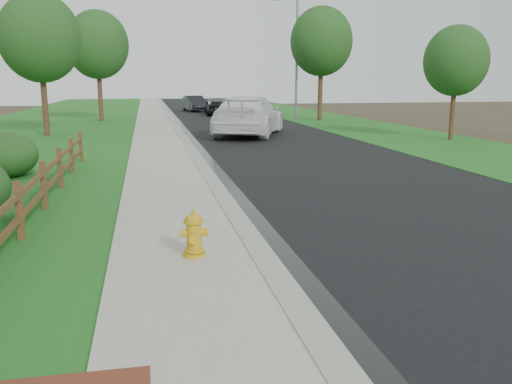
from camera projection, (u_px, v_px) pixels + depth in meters
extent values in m
plane|color=#39301F|center=(294.00, 371.00, 5.39)|extent=(120.00, 120.00, 0.00)
cube|color=black|center=(228.00, 119.00, 39.86)|extent=(8.00, 90.00, 0.02)
cube|color=#9B9A8D|center=(171.00, 119.00, 39.04)|extent=(0.40, 90.00, 0.12)
cube|color=black|center=(175.00, 120.00, 39.11)|extent=(0.50, 90.00, 0.00)
cube|color=#9C9688|center=(152.00, 119.00, 38.79)|extent=(2.20, 90.00, 0.10)
cube|color=#1B6020|center=(125.00, 120.00, 38.42)|extent=(1.60, 90.00, 0.06)
cube|color=#1B6020|center=(48.00, 121.00, 37.41)|extent=(9.00, 90.00, 0.04)
cube|color=#1B6020|center=(318.00, 118.00, 41.20)|extent=(6.00, 90.00, 0.04)
cube|color=#442216|center=(20.00, 212.00, 9.56)|extent=(0.12, 0.12, 1.10)
cube|color=#442216|center=(44.00, 186.00, 11.87)|extent=(0.12, 0.12, 1.10)
cube|color=#442216|center=(60.00, 169.00, 14.17)|extent=(0.12, 0.12, 1.10)
cube|color=#442216|center=(72.00, 157.00, 16.47)|extent=(0.12, 0.12, 1.10)
cube|color=#442216|center=(81.00, 147.00, 18.78)|extent=(0.12, 0.12, 1.10)
cube|color=#442216|center=(3.00, 236.00, 8.43)|extent=(0.08, 2.35, 0.10)
cube|color=#442216|center=(1.00, 211.00, 8.35)|extent=(0.08, 2.35, 0.10)
cube|color=#442216|center=(33.00, 203.00, 10.74)|extent=(0.08, 2.35, 0.10)
cube|color=#442216|center=(32.00, 183.00, 10.65)|extent=(0.08, 2.35, 0.10)
cube|color=#442216|center=(53.00, 181.00, 13.04)|extent=(0.08, 2.35, 0.10)
cube|color=#442216|center=(52.00, 165.00, 12.96)|extent=(0.08, 2.35, 0.10)
cube|color=#442216|center=(67.00, 166.00, 15.34)|extent=(0.08, 2.35, 0.10)
cube|color=#442216|center=(66.00, 152.00, 15.26)|extent=(0.08, 2.35, 0.10)
cube|color=#442216|center=(77.00, 155.00, 17.65)|extent=(0.08, 2.35, 0.10)
cube|color=#442216|center=(76.00, 142.00, 17.56)|extent=(0.08, 2.35, 0.10)
cylinder|color=gold|center=(194.00, 254.00, 8.59)|extent=(0.35, 0.35, 0.06)
cylinder|color=gold|center=(194.00, 237.00, 8.53)|extent=(0.24, 0.24, 0.53)
cylinder|color=gold|center=(194.00, 250.00, 8.58)|extent=(0.29, 0.29, 0.05)
cylinder|color=gold|center=(194.00, 221.00, 8.48)|extent=(0.32, 0.32, 0.05)
ellipsoid|color=gold|center=(194.00, 220.00, 8.48)|extent=(0.26, 0.26, 0.19)
cylinder|color=gold|center=(193.00, 212.00, 8.45)|extent=(0.06, 0.06, 0.07)
cylinder|color=gold|center=(194.00, 238.00, 8.38)|extent=(0.16, 0.13, 0.15)
cylinder|color=gold|center=(183.00, 233.00, 8.50)|extent=(0.14, 0.13, 0.12)
cylinder|color=gold|center=(205.00, 232.00, 8.54)|extent=(0.14, 0.13, 0.12)
imported|color=white|center=(249.00, 116.00, 27.87)|extent=(5.22, 7.51, 2.02)
imported|color=black|center=(217.00, 106.00, 43.85)|extent=(2.02, 4.46, 1.49)
imported|color=black|center=(195.00, 104.00, 49.20)|extent=(2.19, 4.46, 1.41)
cylinder|color=gray|center=(297.00, 59.00, 37.73)|extent=(0.17, 0.17, 8.47)
ellipsoid|color=#1F4418|center=(3.00, 155.00, 15.85)|extent=(2.58, 2.58, 1.35)
cylinder|color=#3C2318|center=(44.00, 94.00, 27.29)|extent=(0.29, 0.29, 4.27)
ellipsoid|color=#1F4418|center=(40.00, 38.00, 26.73)|extent=(3.99, 3.99, 4.39)
cylinder|color=#3C2318|center=(453.00, 106.00, 25.56)|extent=(0.22, 0.22, 3.25)
ellipsoid|color=#1F4418|center=(456.00, 61.00, 25.14)|extent=(2.97, 2.97, 3.27)
cylinder|color=#3C2318|center=(100.00, 88.00, 37.14)|extent=(0.31, 0.31, 4.52)
ellipsoid|color=#1F4418|center=(97.00, 45.00, 36.55)|extent=(4.17, 4.17, 4.59)
cylinder|color=#3C2318|center=(320.00, 87.00, 37.92)|extent=(0.33, 0.33, 4.76)
ellipsoid|color=#1F4418|center=(321.00, 41.00, 37.29)|extent=(4.30, 4.30, 4.73)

